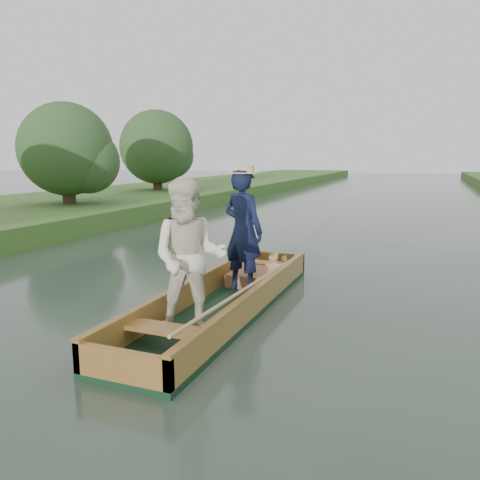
% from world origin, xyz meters
% --- Properties ---
extents(ground, '(120.00, 120.00, 0.00)m').
position_xyz_m(ground, '(0.00, 0.00, 0.00)').
color(ground, '#283D30').
rests_on(ground, ground).
extents(trees_far, '(22.86, 10.37, 4.41)m').
position_xyz_m(trees_far, '(-3.65, 11.39, 2.44)').
color(trees_far, '#47331E').
rests_on(trees_far, ground).
extents(punt, '(1.13, 5.00, 2.05)m').
position_xyz_m(punt, '(0.01, -0.18, 0.74)').
color(punt, black).
rests_on(punt, ground).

